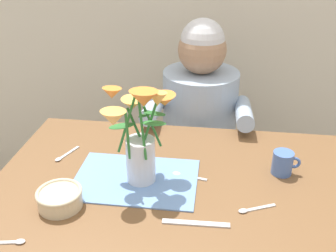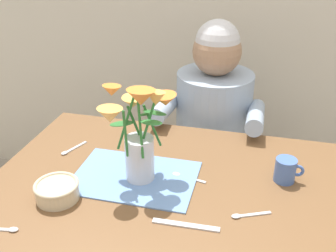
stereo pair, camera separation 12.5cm
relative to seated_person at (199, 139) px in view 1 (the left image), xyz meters
The scene contains 11 objects.
dining_table 0.62m from the seated_person, 93.45° to the right, with size 1.20×0.80×0.74m.
seated_person is the anchor object (origin of this frame).
striped_placemat 0.66m from the seated_person, 105.59° to the right, with size 0.40×0.28×0.01m, color #6B93D1.
flower_vase 0.73m from the seated_person, 103.71° to the right, with size 0.23×0.25×0.33m.
ceramic_bowl 0.88m from the seated_person, 115.16° to the right, with size 0.14×0.14×0.06m.
dinner_knife 0.82m from the seated_person, 87.23° to the right, with size 0.19×0.02×0.01m, color silver.
coffee_cup 0.63m from the seated_person, 59.13° to the right, with size 0.09×0.07×0.08m.
spoon_0 0.77m from the seated_person, 74.90° to the right, with size 0.11×0.06×0.01m.
spoon_1 0.71m from the seated_person, 131.86° to the right, with size 0.06×0.12×0.01m.
spoon_2 0.60m from the seated_person, 91.75° to the right, with size 0.12×0.04×0.01m.
spoon_3 1.06m from the seated_person, 115.10° to the right, with size 0.12×0.04×0.01m.
Camera 1 is at (0.11, -1.05, 1.50)m, focal length 42.71 mm.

